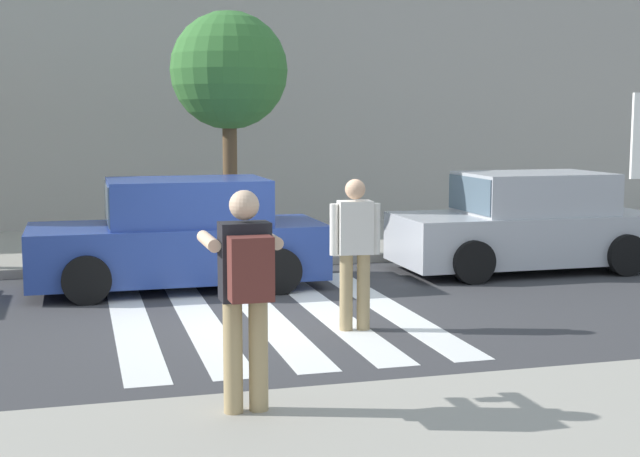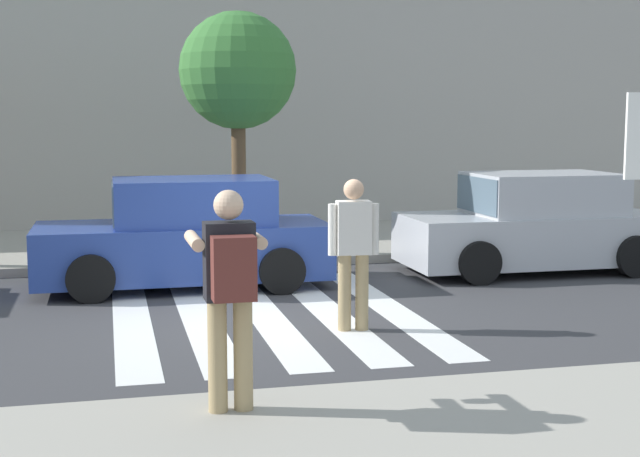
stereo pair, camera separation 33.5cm
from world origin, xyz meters
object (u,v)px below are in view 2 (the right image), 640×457
at_px(photographer_with_backpack, 230,281).
at_px(parked_car_silver, 535,225).
at_px(street_tree_center, 238,72).
at_px(parked_car_blue, 186,236).
at_px(pedestrian_crossing, 353,246).

xyz_separation_m(photographer_with_backpack, parked_car_silver, (5.63, 6.02, -0.44)).
bearing_deg(street_tree_center, parked_car_silver, -26.18).
bearing_deg(parked_car_blue, street_tree_center, 63.13).
bearing_deg(photographer_with_backpack, parked_car_blue, 88.29).
distance_m(parked_car_blue, street_tree_center, 3.41).
distance_m(photographer_with_backpack, parked_car_blue, 6.04).
height_order(parked_car_blue, parked_car_silver, same).
bearing_deg(photographer_with_backpack, street_tree_center, 81.18).
bearing_deg(pedestrian_crossing, street_tree_center, 95.68).
relative_size(parked_car_blue, street_tree_center, 1.02).
bearing_deg(pedestrian_crossing, parked_car_blue, 117.26).
height_order(pedestrian_crossing, parked_car_silver, pedestrian_crossing).
height_order(parked_car_silver, street_tree_center, street_tree_center).
bearing_deg(parked_car_silver, pedestrian_crossing, -140.85).
xyz_separation_m(pedestrian_crossing, street_tree_center, (-0.52, 5.27, 2.17)).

